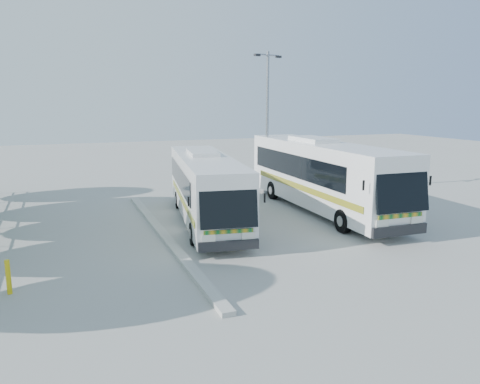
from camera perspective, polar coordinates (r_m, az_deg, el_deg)
name	(u,v)px	position (r m, az deg, el deg)	size (l,w,h in m)	color
ground	(232,244)	(18.65, -0.98, -6.36)	(100.00, 100.00, 0.00)	#9D9D98
kerb_divider	(164,235)	(19.87, -9.27, -5.19)	(0.40, 16.00, 0.15)	#B2B2AD
coach_main	(206,186)	(21.74, -4.19, 0.68)	(3.87, 11.27, 3.07)	silver
coach_adjacent	(322,174)	(24.26, 9.97, 2.19)	(3.00, 12.71, 3.51)	white
lamppost	(267,117)	(28.12, 3.34, 9.10)	(2.01, 0.83, 8.42)	gray
bollard	(8,277)	(15.43, -26.40, -9.26)	(0.15, 0.15, 1.04)	yellow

